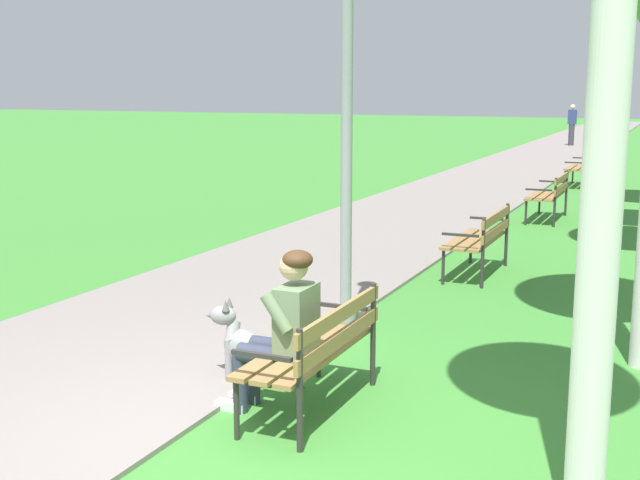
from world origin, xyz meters
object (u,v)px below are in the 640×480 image
dog_grey (251,353)px  park_bench_far (551,192)px  park_bench_mid (481,236)px  pedestrian_distant (572,125)px  lamp_post_near (347,106)px  park_bench_near (317,345)px  person_seated_on_near_bench (283,325)px  park_bench_furthest (582,165)px

dog_grey → park_bench_far: bearing=84.7°
park_bench_mid → pedestrian_distant: size_ratio=0.91×
dog_grey → park_bench_mid: bearing=80.6°
lamp_post_near → pedestrian_distant: lamp_post_near is taller
park_bench_near → dog_grey: bearing=156.3°
park_bench_mid → person_seated_on_near_bench: bearing=-92.8°
dog_grey → pedestrian_distant: size_ratio=0.50×
park_bench_near → park_bench_furthest: 15.41m
park_bench_near → pedestrian_distant: 29.18m
park_bench_furthest → park_bench_near: bearing=-90.1°
dog_grey → lamp_post_near: size_ratio=0.19×
park_bench_near → park_bench_far: bearing=89.1°
person_seated_on_near_bench → lamp_post_near: (-0.34, 2.05, 1.53)m
park_bench_near → park_bench_far: same height
person_seated_on_near_bench → park_bench_far: bearing=87.9°
person_seated_on_near_bench → pedestrian_distant: bearing=93.6°
park_bench_furthest → pedestrian_distant: size_ratio=0.91×
lamp_post_near → pedestrian_distant: bearing=93.1°
pedestrian_distant → park_bench_far: bearing=-83.5°
park_bench_furthest → dog_grey: size_ratio=1.81×
dog_grey → pedestrian_distant: 28.82m
person_seated_on_near_bench → lamp_post_near: bearing=99.5°
park_bench_near → park_bench_furthest: bearing=89.9°
park_bench_mid → dog_grey: size_ratio=1.81×
park_bench_near → park_bench_furthest: size_ratio=1.00×
park_bench_near → pedestrian_distant: pedestrian_distant is taller
park_bench_furthest → dog_grey: (-0.77, -15.09, -0.25)m
person_seated_on_near_bench → dog_grey: (-0.53, 0.47, -0.42)m
pedestrian_distant → park_bench_mid: bearing=-85.1°
lamp_post_near → pedestrian_distant: (-1.47, 27.21, -1.37)m
park_bench_mid → park_bench_furthest: same height
park_bench_far → park_bench_mid: bearing=-91.3°
person_seated_on_near_bench → dog_grey: bearing=138.2°
lamp_post_near → dog_grey: bearing=-96.6°
park_bench_near → pedestrian_distant: bearing=94.0°
park_bench_near → lamp_post_near: (-0.55, 1.90, 1.70)m
park_bench_near → person_seated_on_near_bench: person_seated_on_near_bench is taller
park_bench_near → lamp_post_near: 2.61m
dog_grey → park_bench_furthest: bearing=87.1°
park_bench_far → person_seated_on_near_bench: bearing=-92.1°
park_bench_near → lamp_post_near: bearing=106.2°
park_bench_far → park_bench_furthest: bearing=91.2°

